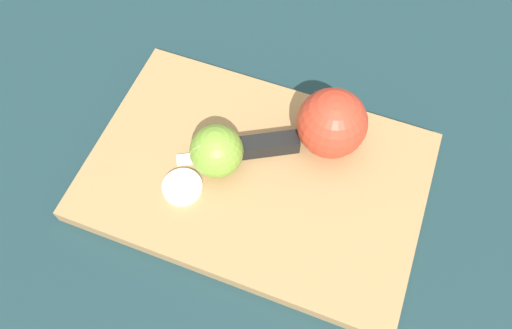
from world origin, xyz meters
TOP-DOWN VIEW (x-y plane):
  - ground_plane at (0.00, 0.00)m, footprint 4.00×4.00m
  - cutting_board at (0.00, 0.00)m, footprint 0.45×0.33m
  - apple_half_left at (-0.08, -0.06)m, footprint 0.09×0.09m
  - apple_half_right at (0.05, 0.00)m, footprint 0.07×0.07m
  - knife at (-0.00, -0.03)m, footprint 0.15×0.08m
  - apple_slice at (0.08, 0.04)m, footprint 0.05×0.05m

SIDE VIEW (x-z plane):
  - ground_plane at x=0.00m, z-range 0.00..0.00m
  - cutting_board at x=0.00m, z-range 0.00..0.02m
  - apple_slice at x=0.08m, z-range 0.02..0.03m
  - knife at x=0.00m, z-range 0.02..0.04m
  - apple_half_right at x=0.05m, z-range 0.02..0.09m
  - apple_half_left at x=-0.08m, z-range 0.02..0.11m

